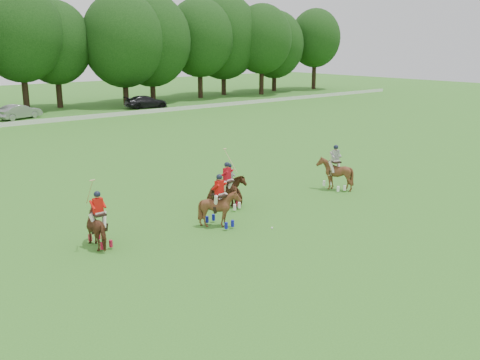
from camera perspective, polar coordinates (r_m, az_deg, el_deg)
ground at (r=21.56m, az=2.84°, el=-6.66°), size 180.00×180.00×0.00m
car_mid at (r=60.35m, az=-22.50°, el=6.74°), size 4.88×3.07×1.52m
car_right at (r=66.27m, az=-9.99°, el=8.21°), size 5.40×2.72×1.50m
polo_red_a at (r=21.61m, az=-14.77°, el=-4.83°), size 1.12×1.81×2.78m
polo_red_b at (r=25.55m, az=-1.38°, el=-1.31°), size 1.86×1.69×2.83m
polo_red_c at (r=23.10m, az=-2.20°, el=-2.98°), size 1.48×1.62×2.33m
polo_stripe_a at (r=26.07m, az=-1.16°, el=-1.14°), size 1.31×1.79×2.11m
polo_stripe_b at (r=29.28m, az=10.07°, el=0.71°), size 1.77×1.90×2.46m
polo_ball at (r=23.05m, az=3.43°, el=-5.12°), size 0.09×0.09×0.09m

